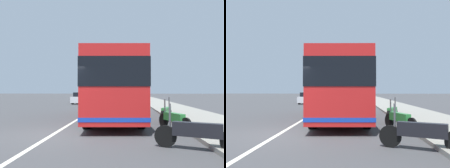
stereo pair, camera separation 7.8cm
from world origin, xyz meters
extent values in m
plane|color=#424244|center=(0.00, 0.00, 0.00)|extent=(220.00, 220.00, 0.00)
cube|color=gray|center=(10.00, -6.86, 0.07)|extent=(110.00, 3.60, 0.14)
cube|color=silver|center=(10.00, 0.00, 0.00)|extent=(110.00, 0.16, 0.01)
cube|color=red|center=(4.88, -2.02, 1.84)|extent=(10.68, 3.12, 2.98)
cube|color=black|center=(4.88, -2.02, 2.33)|extent=(10.72, 3.16, 1.08)
cube|color=#193FB2|center=(4.88, -2.02, 0.60)|extent=(10.71, 3.15, 0.16)
cylinder|color=black|center=(8.19, -0.67, 0.50)|extent=(1.01, 0.35, 1.00)
cylinder|color=black|center=(8.32, -3.02, 0.50)|extent=(1.01, 0.35, 1.00)
cylinder|color=black|center=(1.45, -1.03, 0.50)|extent=(1.01, 0.35, 1.00)
cylinder|color=black|center=(1.57, -3.38, 0.50)|extent=(1.01, 0.35, 1.00)
cylinder|color=black|center=(-1.82, -3.85, 0.32)|extent=(0.34, 0.62, 0.64)
cube|color=black|center=(-2.18, -4.65, 0.57)|extent=(0.76, 1.30, 0.39)
cylinder|color=#4C4C51|center=(-1.88, -3.97, 0.92)|extent=(0.06, 0.06, 0.70)
cylinder|color=black|center=(1.78, -4.36, 0.32)|extent=(0.62, 0.31, 0.63)
cylinder|color=black|center=(0.25, -4.97, 0.32)|extent=(0.62, 0.31, 0.63)
cube|color=#338C3F|center=(1.02, -4.67, 0.57)|extent=(1.24, 0.68, 0.33)
cylinder|color=#4C4C51|center=(1.67, -4.41, 0.92)|extent=(0.06, 0.06, 0.70)
cylinder|color=black|center=(4.33, -5.10, 0.33)|extent=(0.64, 0.33, 0.66)
cylinder|color=black|center=(2.93, -4.50, 0.33)|extent=(0.64, 0.33, 0.66)
cube|color=#338C3F|center=(3.63, -4.80, 0.58)|extent=(1.14, 0.67, 0.37)
cylinder|color=#4C4C51|center=(4.23, -5.05, 0.93)|extent=(0.06, 0.06, 0.70)
cube|color=#2D7238|center=(25.10, -1.61, 0.59)|extent=(4.11, 1.83, 0.82)
cube|color=black|center=(25.11, -1.61, 1.24)|extent=(1.90, 1.64, 0.47)
cylinder|color=black|center=(26.46, -0.86, 0.32)|extent=(0.64, 0.23, 0.64)
cylinder|color=black|center=(26.42, -2.43, 0.32)|extent=(0.64, 0.23, 0.64)
cylinder|color=black|center=(23.77, -0.80, 0.32)|extent=(0.64, 0.23, 0.64)
cylinder|color=black|center=(23.74, -2.37, 0.32)|extent=(0.64, 0.23, 0.64)
cube|color=silver|center=(20.54, 2.64, 0.53)|extent=(4.21, 1.99, 0.71)
cube|color=black|center=(20.49, 2.64, 1.14)|extent=(2.28, 1.74, 0.51)
cylinder|color=black|center=(19.13, 1.92, 0.32)|extent=(0.65, 0.26, 0.64)
cylinder|color=black|center=(19.22, 3.52, 0.32)|extent=(0.65, 0.26, 0.64)
cylinder|color=black|center=(21.85, 1.76, 0.32)|extent=(0.65, 0.26, 0.64)
cylinder|color=black|center=(21.94, 3.36, 0.32)|extent=(0.65, 0.26, 0.64)
cube|color=red|center=(47.14, -2.05, 0.57)|extent=(4.69, 2.05, 0.79)
cube|color=black|center=(46.97, -2.04, 1.20)|extent=(2.60, 1.78, 0.47)
cylinder|color=black|center=(48.70, -1.33, 0.32)|extent=(0.65, 0.26, 0.64)
cylinder|color=black|center=(48.60, -2.95, 0.32)|extent=(0.65, 0.26, 0.64)
cylinder|color=black|center=(45.68, -1.15, 0.32)|extent=(0.65, 0.26, 0.64)
cylinder|color=black|center=(45.58, -2.77, 0.32)|extent=(0.65, 0.26, 0.64)
camera|label=1|loc=(-8.90, -2.69, 1.65)|focal=38.63mm
camera|label=2|loc=(-8.90, -2.77, 1.65)|focal=38.63mm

